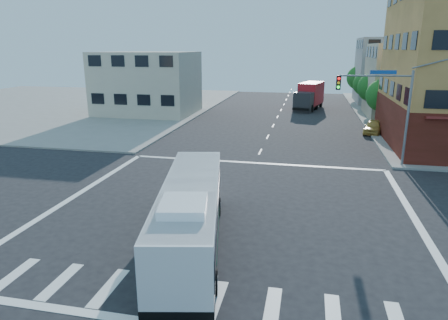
# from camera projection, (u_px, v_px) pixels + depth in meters

# --- Properties ---
(ground) EXTENTS (120.00, 120.00, 0.00)m
(ground) POSITION_uv_depth(u_px,v_px,m) (231.00, 211.00, 21.60)
(ground) COLOR black
(ground) RESTS_ON ground
(sidewalk_nw) EXTENTS (50.00, 50.00, 0.15)m
(sidewalk_nw) POSITION_uv_depth(u_px,v_px,m) (52.00, 104.00, 61.55)
(sidewalk_nw) COLOR gray
(sidewalk_nw) RESTS_ON ground
(building_east_near) EXTENTS (12.06, 10.06, 9.00)m
(building_east_near) POSITION_uv_depth(u_px,v_px,m) (420.00, 81.00, 48.94)
(building_east_near) COLOR #C5B496
(building_east_near) RESTS_ON ground
(building_east_far) EXTENTS (12.06, 10.06, 10.00)m
(building_east_far) POSITION_uv_depth(u_px,v_px,m) (397.00, 71.00, 61.99)
(building_east_far) COLOR #9B9B96
(building_east_far) RESTS_ON ground
(building_west) EXTENTS (12.06, 10.06, 8.00)m
(building_west) POSITION_uv_depth(u_px,v_px,m) (147.00, 83.00, 52.15)
(building_west) COLOR #BCB19C
(building_west) RESTS_ON ground
(signal_mast_ne) EXTENTS (7.91, 1.13, 8.07)m
(signal_mast_ne) POSITION_uv_depth(u_px,v_px,m) (385.00, 99.00, 28.41)
(signal_mast_ne) COLOR slate
(signal_mast_ne) RESTS_ON ground
(street_tree_a) EXTENTS (3.60, 3.60, 5.53)m
(street_tree_a) POSITION_uv_depth(u_px,v_px,m) (384.00, 93.00, 44.51)
(street_tree_a) COLOR #361F13
(street_tree_a) RESTS_ON ground
(street_tree_b) EXTENTS (3.80, 3.80, 5.79)m
(street_tree_b) POSITION_uv_depth(u_px,v_px,m) (373.00, 85.00, 52.00)
(street_tree_b) COLOR #361F13
(street_tree_b) RESTS_ON ground
(street_tree_c) EXTENTS (3.40, 3.40, 5.29)m
(street_tree_c) POSITION_uv_depth(u_px,v_px,m) (365.00, 83.00, 59.61)
(street_tree_c) COLOR #361F13
(street_tree_c) RESTS_ON ground
(street_tree_d) EXTENTS (4.00, 4.00, 6.03)m
(street_tree_d) POSITION_uv_depth(u_px,v_px,m) (360.00, 76.00, 67.02)
(street_tree_d) COLOR #361F13
(street_tree_d) RESTS_ON ground
(transit_bus) EXTENTS (4.51, 11.22, 3.25)m
(transit_bus) POSITION_uv_depth(u_px,v_px,m) (191.00, 214.00, 17.22)
(transit_bus) COLOR black
(transit_bus) RESTS_ON ground
(box_truck) EXTENTS (4.30, 8.58, 3.71)m
(box_truck) POSITION_uv_depth(u_px,v_px,m) (309.00, 97.00, 56.78)
(box_truck) COLOR #27282C
(box_truck) RESTS_ON ground
(parked_car) EXTENTS (2.66, 4.36, 1.39)m
(parked_car) POSITION_uv_depth(u_px,v_px,m) (374.00, 127.00, 40.88)
(parked_car) COLOR gold
(parked_car) RESTS_ON ground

